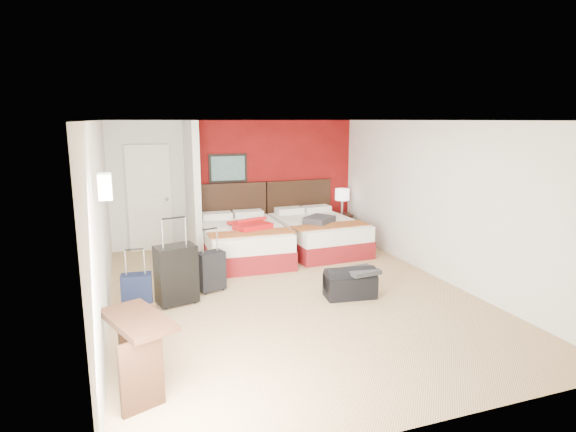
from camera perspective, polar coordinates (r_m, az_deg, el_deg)
name	(u,v)px	position (r m, az deg, el deg)	size (l,w,h in m)	color
ground	(291,294)	(7.07, 0.32, -9.34)	(6.50, 6.50, 0.00)	tan
room_walls	(178,200)	(7.78, -13.05, 1.91)	(5.02, 6.52, 2.50)	silver
red_accent_panel	(273,181)	(9.98, -1.87, 4.23)	(3.50, 0.04, 2.50)	maroon
partition_wall	(193,189)	(9.00, -11.36, 3.21)	(0.12, 1.20, 2.50)	silver
entry_door	(149,198)	(9.55, -16.27, 2.07)	(0.82, 0.06, 2.05)	silver
bed_left	(243,242)	(8.75, -5.39, -3.16)	(1.43, 2.04, 0.61)	silver
bed_right	(318,235)	(9.33, 3.57, -2.25)	(1.40, 1.99, 0.60)	silver
red_suitcase_open	(250,224)	(8.59, -4.63, -0.96)	(0.61, 0.84, 0.11)	red
jacket_bundle	(319,220)	(8.94, 3.76, -0.47)	(0.54, 0.43, 0.13)	#39393E
nightstand	(342,226)	(10.34, 6.44, -1.16)	(0.37, 0.37, 0.52)	black
table_lamp	(342,201)	(10.23, 6.50, 1.75)	(0.30, 0.30, 0.54)	silver
suitcase_black	(176,276)	(6.76, -13.24, -7.02)	(0.53, 0.33, 0.80)	black
suitcase_charcoal	(211,273)	(7.19, -9.21, -6.70)	(0.39, 0.24, 0.57)	black
suitcase_navy	(137,296)	(6.56, -17.62, -9.13)	(0.38, 0.23, 0.53)	black
duffel_bag	(350,285)	(6.96, 7.45, -8.18)	(0.71, 0.38, 0.36)	black
jacket_draped	(361,271)	(6.92, 8.80, -6.51)	(0.45, 0.38, 0.06)	#333338
desk	(140,353)	(4.85, -17.34, -15.41)	(0.44, 0.87, 0.73)	#321B10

